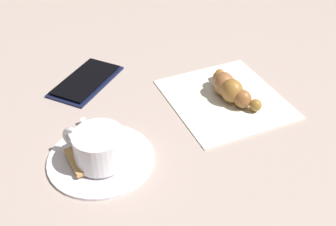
{
  "coord_description": "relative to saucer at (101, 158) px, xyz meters",
  "views": [
    {
      "loc": [
        0.31,
        0.39,
        0.41
      ],
      "look_at": [
        0.01,
        -0.0,
        0.03
      ],
      "focal_mm": 44.06,
      "sensor_mm": 36.0,
      "label": 1
    }
  ],
  "objects": [
    {
      "name": "sugar_packet",
      "position": [
        0.03,
        -0.01,
        0.01
      ],
      "size": [
        0.03,
        0.06,
        0.01
      ],
      "primitive_type": "cube",
      "rotation": [
        0.0,
        0.0,
        7.72
      ],
      "color": "tan",
      "rests_on": "saucer"
    },
    {
      "name": "croissant",
      "position": [
        -0.24,
        0.0,
        0.02
      ],
      "size": [
        0.06,
        0.13,
        0.04
      ],
      "color": "#A96D2A",
      "rests_on": "napkin"
    },
    {
      "name": "teaspoon",
      "position": [
        -0.0,
        -0.0,
        0.01
      ],
      "size": [
        0.04,
        0.13,
        0.01
      ],
      "color": "silver",
      "rests_on": "saucer"
    },
    {
      "name": "napkin",
      "position": [
        -0.24,
        -0.0,
        -0.0
      ],
      "size": [
        0.22,
        0.23,
        0.0
      ],
      "primitive_type": "cube",
      "rotation": [
        0.0,
        0.0,
        -0.24
      ],
      "color": "silver",
      "rests_on": "ground"
    },
    {
      "name": "ground_plane",
      "position": [
        -0.13,
        -0.0,
        -0.0
      ],
      "size": [
        1.8,
        1.8,
        0.0
      ],
      "primitive_type": "plane",
      "color": "#B49F95"
    },
    {
      "name": "cell_phone",
      "position": [
        -0.08,
        -0.19,
        -0.0
      ],
      "size": [
        0.16,
        0.13,
        0.01
      ],
      "color": "#141937",
      "rests_on": "ground"
    },
    {
      "name": "espresso_cup",
      "position": [
        0.0,
        0.01,
        0.03
      ],
      "size": [
        0.07,
        0.09,
        0.05
      ],
      "color": "white",
      "rests_on": "saucer"
    },
    {
      "name": "saucer",
      "position": [
        0.0,
        0.0,
        0.0
      ],
      "size": [
        0.15,
        0.15,
        0.01
      ],
      "primitive_type": "cylinder",
      "color": "white",
      "rests_on": "ground"
    }
  ]
}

